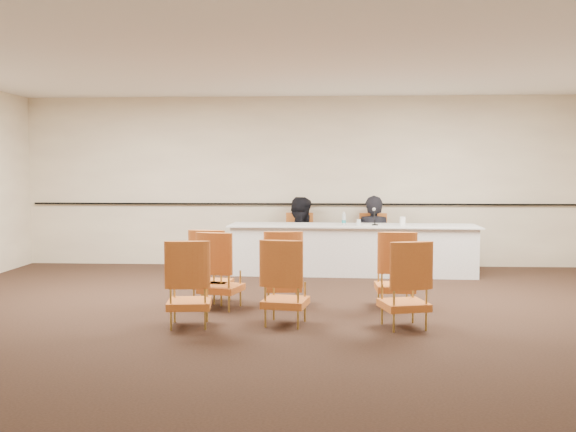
% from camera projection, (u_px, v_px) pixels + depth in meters
% --- Properties ---
extents(floor, '(10.00, 10.00, 0.00)m').
position_uv_depth(floor, '(295.00, 315.00, 7.50)').
color(floor, black).
rests_on(floor, ground).
extents(ceiling, '(10.00, 10.00, 0.00)m').
position_uv_depth(ceiling, '(295.00, 55.00, 7.29)').
color(ceiling, white).
rests_on(ceiling, ground).
extents(wall_back, '(10.00, 0.04, 3.00)m').
position_uv_depth(wall_back, '(305.00, 181.00, 11.38)').
color(wall_back, beige).
rests_on(wall_back, ground).
extents(wall_rail, '(9.80, 0.04, 0.03)m').
position_uv_depth(wall_rail, '(305.00, 204.00, 11.36)').
color(wall_rail, black).
rests_on(wall_rail, wall_back).
extents(panel_table, '(4.06, 1.07, 0.81)m').
position_uv_depth(panel_table, '(353.00, 249.00, 10.48)').
color(panel_table, silver).
rests_on(panel_table, ground).
extents(panelist_main, '(0.74, 0.59, 1.78)m').
position_uv_depth(panelist_main, '(373.00, 247.00, 11.03)').
color(panelist_main, black).
rests_on(panelist_main, ground).
extents(panelist_main_chair, '(0.52, 0.52, 0.95)m').
position_uv_depth(panelist_main_chair, '(373.00, 241.00, 11.02)').
color(panelist_main_chair, '#B34C20').
rests_on(panelist_main_chair, ground).
extents(panelist_second, '(0.93, 0.76, 1.77)m').
position_uv_depth(panelist_second, '(299.00, 248.00, 11.15)').
color(panelist_second, black).
rests_on(panelist_second, ground).
extents(panelist_second_chair, '(0.52, 0.52, 0.95)m').
position_uv_depth(panelist_second_chair, '(299.00, 241.00, 11.14)').
color(panelist_second_chair, '#B34C20').
rests_on(panelist_second_chair, ground).
extents(papers, '(0.34, 0.28, 0.00)m').
position_uv_depth(papers, '(373.00, 225.00, 10.39)').
color(papers, white).
rests_on(papers, panel_table).
extents(microphone, '(0.11, 0.21, 0.29)m').
position_uv_depth(microphone, '(375.00, 217.00, 10.31)').
color(microphone, black).
rests_on(microphone, panel_table).
extents(water_bottle, '(0.07, 0.07, 0.22)m').
position_uv_depth(water_bottle, '(344.00, 219.00, 10.38)').
color(water_bottle, teal).
rests_on(water_bottle, panel_table).
extents(drinking_glass, '(0.07, 0.07, 0.10)m').
position_uv_depth(drinking_glass, '(359.00, 222.00, 10.35)').
color(drinking_glass, white).
rests_on(drinking_glass, panel_table).
extents(coffee_cup, '(0.10, 0.10, 0.14)m').
position_uv_depth(coffee_cup, '(403.00, 221.00, 10.25)').
color(coffee_cup, white).
rests_on(coffee_cup, panel_table).
extents(aud_chair_front_left, '(0.57, 0.57, 0.95)m').
position_uv_depth(aud_chair_front_left, '(212.00, 266.00, 8.18)').
color(aud_chair_front_left, '#B34C20').
rests_on(aud_chair_front_left, ground).
extents(aud_chair_front_mid, '(0.55, 0.55, 0.95)m').
position_uv_depth(aud_chair_front_mid, '(283.00, 268.00, 7.99)').
color(aud_chair_front_mid, '#B34C20').
rests_on(aud_chair_front_mid, ground).
extents(aud_chair_front_right, '(0.51, 0.51, 0.95)m').
position_uv_depth(aud_chair_front_right, '(395.00, 269.00, 7.92)').
color(aud_chair_front_right, '#B34C20').
rests_on(aud_chair_front_right, ground).
extents(aud_chair_back_left, '(0.56, 0.56, 0.95)m').
position_uv_depth(aud_chair_back_left, '(189.00, 283.00, 6.94)').
color(aud_chair_back_left, '#B34C20').
rests_on(aud_chair_back_left, ground).
extents(aud_chair_back_mid, '(0.58, 0.58, 0.95)m').
position_uv_depth(aud_chair_back_mid, '(285.00, 282.00, 7.01)').
color(aud_chair_back_mid, '#B34C20').
rests_on(aud_chair_back_mid, ground).
extents(aud_chair_back_right, '(0.61, 0.61, 0.95)m').
position_uv_depth(aud_chair_back_right, '(404.00, 284.00, 6.87)').
color(aud_chair_back_right, '#B34C20').
rests_on(aud_chair_back_right, ground).
extents(aud_chair_extra, '(0.61, 0.61, 0.95)m').
position_uv_depth(aud_chair_extra, '(221.00, 270.00, 7.85)').
color(aud_chair_extra, '#B34C20').
rests_on(aud_chair_extra, ground).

